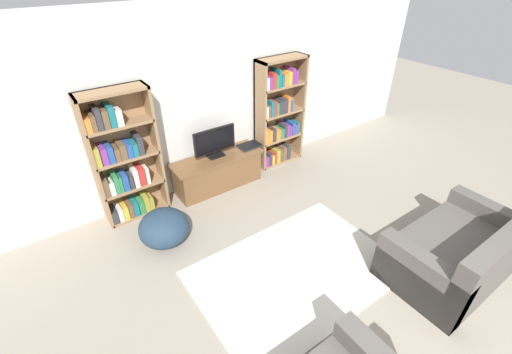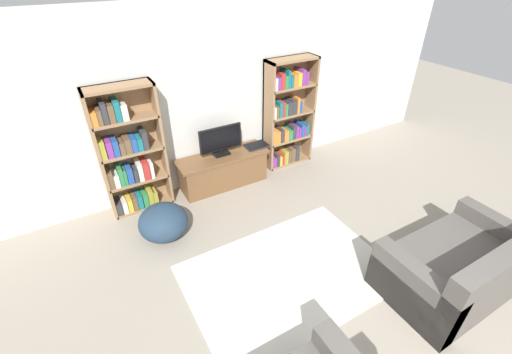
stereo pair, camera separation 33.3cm
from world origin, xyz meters
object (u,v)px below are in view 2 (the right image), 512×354
at_px(beanbag_ottoman, 163,222).
at_px(tv_stand, 223,170).
at_px(laptop, 256,146).
at_px(couch_right_sofa, 459,268).
at_px(bookshelf_right, 287,116).
at_px(television, 221,140).
at_px(bookshelf_left, 129,155).

bearing_deg(beanbag_ottoman, tv_stand, 30.78).
height_order(tv_stand, laptop, laptop).
bearing_deg(laptop, couch_right_sofa, -76.69).
xyz_separation_m(tv_stand, couch_right_sofa, (1.29, -3.01, 0.03)).
xyz_separation_m(bookshelf_right, laptop, (-0.63, -0.12, -0.31)).
relative_size(couch_right_sofa, beanbag_ottoman, 2.54).
distance_m(television, couch_right_sofa, 3.34).
distance_m(bookshelf_right, television, 1.21).
height_order(television, laptop, television).
height_order(bookshelf_right, laptop, bookshelf_right).
bearing_deg(bookshelf_left, bookshelf_right, -0.03).
distance_m(laptop, couch_right_sofa, 3.10).
relative_size(television, couch_right_sofa, 0.42).
bearing_deg(couch_right_sofa, beanbag_ottoman, 136.51).
relative_size(bookshelf_left, tv_stand, 1.27).
relative_size(television, laptop, 1.83).
bearing_deg(beanbag_ottoman, bookshelf_right, 18.64).
relative_size(laptop, beanbag_ottoman, 0.59).
relative_size(tv_stand, beanbag_ottoman, 2.27).
bearing_deg(bookshelf_right, bookshelf_left, 179.97).
height_order(television, couch_right_sofa, television).
bearing_deg(television, bookshelf_right, 3.68).
bearing_deg(beanbag_ottoman, couch_right_sofa, -43.49).
distance_m(bookshelf_right, couch_right_sofa, 3.17).
bearing_deg(television, beanbag_ottoman, -148.13).
height_order(bookshelf_left, television, bookshelf_left).
distance_m(tv_stand, laptop, 0.64).
xyz_separation_m(television, couch_right_sofa, (1.29, -3.04, -0.47)).
distance_m(laptop, beanbag_ottoman, 1.89).
xyz_separation_m(laptop, beanbag_ottoman, (-1.74, -0.68, -0.30)).
xyz_separation_m(bookshelf_left, laptop, (1.86, -0.12, -0.30)).
bearing_deg(bookshelf_right, laptop, -169.59).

